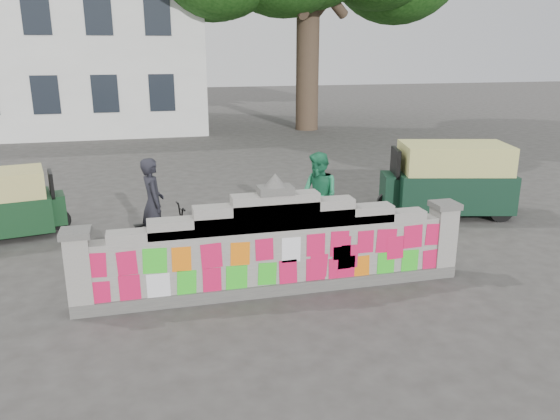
{
  "coord_description": "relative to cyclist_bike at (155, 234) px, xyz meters",
  "views": [
    {
      "loc": [
        -1.96,
        -8.06,
        3.88
      ],
      "look_at": [
        0.33,
        1.0,
        1.1
      ],
      "focal_mm": 35.0,
      "sensor_mm": 36.0,
      "label": 1
    }
  ],
  "objects": [
    {
      "name": "ground",
      "position": [
        1.86,
        -2.0,
        -0.51
      ],
      "size": [
        100.0,
        100.0,
        0.0
      ],
      "primitive_type": "plane",
      "color": "#383533",
      "rests_on": "ground"
    },
    {
      "name": "parapet_wall",
      "position": [
        1.86,
        -2.0,
        0.24
      ],
      "size": [
        6.48,
        0.44,
        2.01
      ],
      "color": "#4C4C49",
      "rests_on": "ground"
    },
    {
      "name": "rickshaw_right",
      "position": [
        6.94,
        1.28,
        0.39
      ],
      "size": [
        3.21,
        2.05,
        1.72
      ],
      "rotation": [
        0.0,
        0.0,
        2.89
      ],
      "color": "black",
      "rests_on": "ground"
    },
    {
      "name": "cyclist_bike",
      "position": [
        0.0,
        0.0,
        0.0
      ],
      "size": [
        2.01,
        0.98,
        1.01
      ],
      "primitive_type": "imported",
      "rotation": [
        0.0,
        0.0,
        1.74
      ],
      "color": "black",
      "rests_on": "ground"
    },
    {
      "name": "building",
      "position": [
        -5.14,
        19.99,
        3.51
      ],
      "size": [
        16.0,
        10.0,
        8.9
      ],
      "color": "silver",
      "rests_on": "ground"
    },
    {
      "name": "cyclist_rider",
      "position": [
        0.0,
        0.0,
        0.35
      ],
      "size": [
        0.51,
        0.68,
        1.71
      ],
      "primitive_type": "imported",
      "rotation": [
        0.0,
        0.0,
        1.74
      ],
      "color": "black",
      "rests_on": "ground"
    },
    {
      "name": "pedestrian",
      "position": [
        3.37,
        0.38,
        0.41
      ],
      "size": [
        0.95,
        1.07,
        1.83
      ],
      "primitive_type": "imported",
      "rotation": [
        0.0,
        0.0,
        -1.24
      ],
      "color": "#238154",
      "rests_on": "ground"
    }
  ]
}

